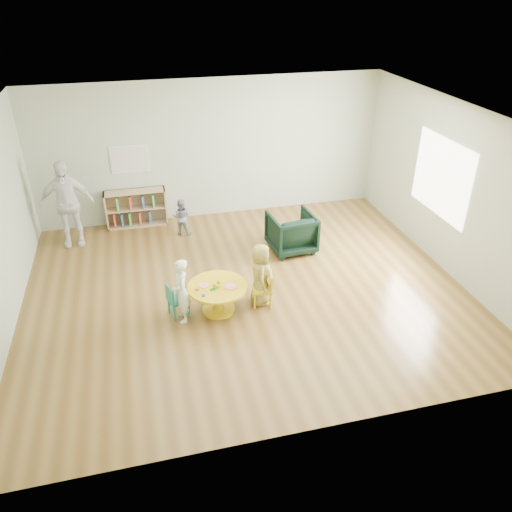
# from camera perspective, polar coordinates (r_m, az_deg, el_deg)

# --- Properties ---
(room) EXTENTS (7.10, 7.00, 2.80)m
(room) POSITION_cam_1_polar(r_m,az_deg,el_deg) (7.32, -1.28, 8.68)
(room) COLOR brown
(room) RESTS_ON ground
(activity_table) EXTENTS (0.90, 0.90, 0.49)m
(activity_table) POSITION_cam_1_polar(r_m,az_deg,el_deg) (7.55, -4.38, -4.30)
(activity_table) COLOR gold
(activity_table) RESTS_ON ground
(kid_chair_left) EXTENTS (0.35, 0.35, 0.53)m
(kid_chair_left) POSITION_cam_1_polar(r_m,az_deg,el_deg) (7.54, -9.17, -4.92)
(kid_chair_left) COLOR #167960
(kid_chair_left) RESTS_ON ground
(kid_chair_right) EXTENTS (0.36, 0.36, 0.56)m
(kid_chair_right) POSITION_cam_1_polar(r_m,az_deg,el_deg) (7.67, 1.05, -3.66)
(kid_chair_right) COLOR gold
(kid_chair_right) RESTS_ON ground
(bookshelf) EXTENTS (1.20, 0.30, 0.75)m
(bookshelf) POSITION_cam_1_polar(r_m,az_deg,el_deg) (10.39, -13.60, 5.35)
(bookshelf) COLOR #9F7F58
(bookshelf) RESTS_ON ground
(alphabet_poster) EXTENTS (0.74, 0.01, 0.54)m
(alphabet_poster) POSITION_cam_1_polar(r_m,az_deg,el_deg) (10.15, -14.21, 10.69)
(alphabet_poster) COLOR silver
(alphabet_poster) RESTS_ON ground
(armchair) EXTENTS (0.85, 0.87, 0.73)m
(armchair) POSITION_cam_1_polar(r_m,az_deg,el_deg) (9.17, 4.07, 2.74)
(armchair) COLOR black
(armchair) RESTS_ON ground
(child_left) EXTENTS (0.25, 0.37, 1.01)m
(child_left) POSITION_cam_1_polar(r_m,az_deg,el_deg) (7.32, -8.52, -3.99)
(child_left) COLOR white
(child_left) RESTS_ON ground
(child_right) EXTENTS (0.40, 0.54, 1.02)m
(child_right) POSITION_cam_1_polar(r_m,az_deg,el_deg) (7.60, 0.54, -2.15)
(child_right) COLOR yellow
(child_right) RESTS_ON ground
(toddler) EXTENTS (0.43, 0.38, 0.74)m
(toddler) POSITION_cam_1_polar(r_m,az_deg,el_deg) (9.82, -8.53, 4.43)
(toddler) COLOR #181D3D
(toddler) RESTS_ON ground
(adult_caretaker) EXTENTS (0.97, 0.41, 1.65)m
(adult_caretaker) POSITION_cam_1_polar(r_m,az_deg,el_deg) (9.80, -20.82, 5.60)
(adult_caretaker) COLOR white
(adult_caretaker) RESTS_ON ground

